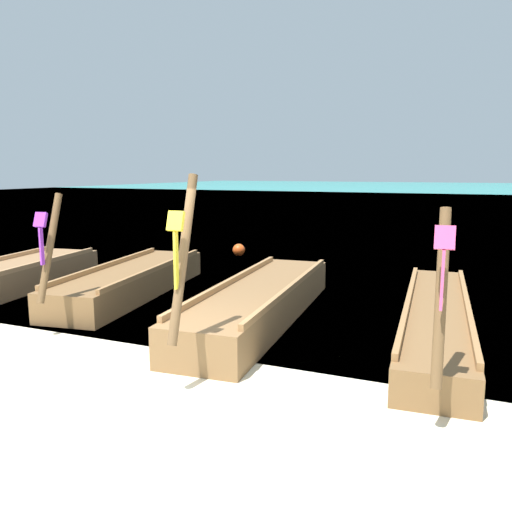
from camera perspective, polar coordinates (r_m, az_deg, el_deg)
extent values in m
plane|color=beige|center=(6.96, -10.47, -13.76)|extent=(120.00, 120.00, 0.00)
plane|color=teal|center=(66.61, 19.98, 6.53)|extent=(120.00, 120.00, 0.00)
cube|color=olive|center=(12.99, -25.85, -2.31)|extent=(2.13, 5.44, 0.58)
cube|color=#AF7F52|center=(12.52, -23.69, -0.98)|extent=(0.77, 4.83, 0.10)
cube|color=brown|center=(11.78, -13.57, -2.76)|extent=(2.05, 5.29, 0.58)
cube|color=#996C3F|center=(12.01, -16.21, -1.00)|extent=(0.78, 4.70, 0.10)
cube|color=#996C3F|center=(11.44, -10.93, -1.30)|extent=(0.78, 4.70, 0.10)
cylinder|color=brown|center=(9.27, -21.83, 0.88)|extent=(0.23, 0.79, 1.79)
cube|color=purple|center=(9.07, -22.70, 3.72)|extent=(0.22, 0.17, 0.25)
cube|color=purple|center=(9.10, -22.61, 1.01)|extent=(0.04, 0.08, 0.62)
cube|color=brown|center=(9.56, 0.47, -5.19)|extent=(1.71, 5.85, 0.62)
cube|color=#9F7246|center=(9.67, -2.93, -2.82)|extent=(0.47, 5.30, 0.10)
cube|color=#9F7246|center=(9.31, 4.02, -3.33)|extent=(0.47, 5.30, 0.10)
cylinder|color=brown|center=(6.49, -8.08, -0.23)|extent=(0.18, 0.81, 2.09)
cube|color=yellow|center=(6.28, -8.85, 3.84)|extent=(0.21, 0.15, 0.25)
cube|color=yellow|center=(6.33, -8.82, -0.47)|extent=(0.04, 0.08, 0.71)
cube|color=brown|center=(9.29, 19.29, -6.61)|extent=(1.41, 6.38, 0.48)
cube|color=#996C3F|center=(9.23, 16.48, -4.71)|extent=(0.45, 5.82, 0.10)
cube|color=#996C3F|center=(9.23, 22.30, -5.02)|extent=(0.45, 5.82, 0.10)
cylinder|color=brown|center=(5.82, 19.75, -4.25)|extent=(0.16, 0.67, 1.88)
cube|color=#F24C8C|center=(5.51, 20.14, 1.92)|extent=(0.21, 0.14, 0.25)
cube|color=#F24C8C|center=(5.56, 19.89, -2.52)|extent=(0.03, 0.08, 0.63)
sphere|color=#EA5119|center=(16.55, -1.92, 0.67)|extent=(0.40, 0.40, 0.40)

